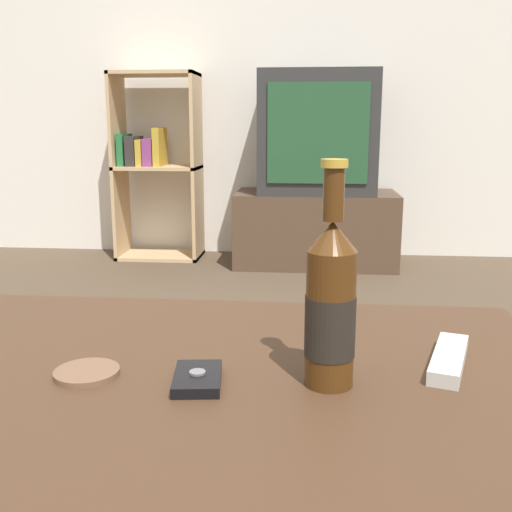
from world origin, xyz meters
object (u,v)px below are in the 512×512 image
Objects in this scene: tv_stand at (315,228)px; beer_bottle at (331,306)px; bookshelf at (154,163)px; remote_control at (449,359)px; television at (317,133)px; cell_phone at (198,378)px.

beer_bottle is (-0.00, -2.68, 0.36)m from tv_stand.
bookshelf is 2.93m from remote_control.
television is at bearing 111.19° from remote_control.
bookshelf is 10.94× the size of cell_phone.
beer_bottle is (-0.00, -2.68, -0.18)m from television.
television is 0.61× the size of bookshelf.
tv_stand is at bearing 89.95° from beer_bottle.
television is (0.00, -0.00, 0.54)m from tv_stand.
cell_phone is (0.79, -2.80, -0.10)m from bookshelf.
bookshelf is (-0.96, 0.10, -0.18)m from television.
cell_phone reaches higher than tv_stand.
cell_phone is 0.35m from remote_control.
remote_control is at bearing 24.17° from beer_bottle.
beer_bottle is (0.96, -2.78, 0.00)m from bookshelf.
bookshelf is at bearing 108.98° from beer_bottle.
cell_phone is 0.60× the size of remote_control.
bookshelf reaches higher than cell_phone.
remote_control is (0.33, 0.09, 0.00)m from cell_phone.
tv_stand is 2.72m from cell_phone.
bookshelf is at bearing 174.01° from television.
tv_stand is at bearing 79.63° from cell_phone.
beer_bottle is at bearing -1.76° from cell_phone.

